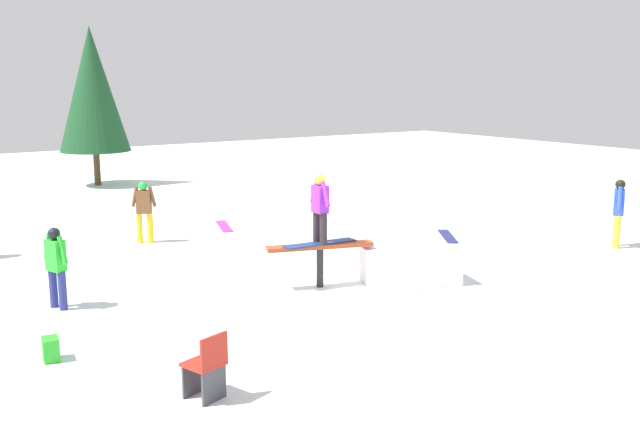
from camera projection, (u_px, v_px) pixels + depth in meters
ground_plane at (320, 287)px, 13.87m from camera, size 60.00×60.00×0.00m
rail_feature at (320, 251)px, 13.74m from camera, size 2.09×0.92×0.85m
snow_kicker_ramp at (406, 263)px, 14.28m from camera, size 2.18×1.99×0.71m
main_rider_on_rail at (320, 210)px, 13.58m from camera, size 1.51×0.73×1.36m
bystander_brown at (144, 208)px, 17.43m from camera, size 0.57×0.42×1.53m
bystander_green at (56, 263)px, 12.42m from camera, size 0.32×0.63×1.46m
bystander_blue at (618, 209)px, 16.95m from camera, size 0.60×0.47×1.64m
loose_snowboard_magenta at (224, 226)px, 19.47m from camera, size 0.75×1.56×0.02m
loose_snowboard_navy at (448, 236)px, 18.23m from camera, size 1.11×1.44×0.02m
folding_chair at (206, 368)px, 8.95m from camera, size 0.55×0.55×0.88m
backpack_on_snow at (51, 349)px, 10.22m from camera, size 0.26×0.33×0.34m
pine_tree_near at (92, 90)px, 26.33m from camera, size 2.58×2.58×5.87m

